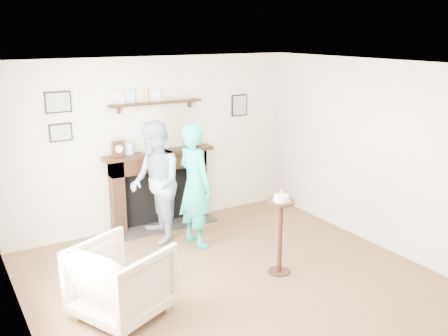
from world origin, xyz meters
The scene contains 6 objects.
ground centered at (0.00, 0.00, 0.00)m, with size 5.00×5.00×0.00m, color brown.
room_shell centered at (0.00, 0.69, 1.62)m, with size 4.54×5.02×2.52m.
armchair centered at (-1.36, 0.31, 0.00)m, with size 0.84×0.86×0.78m, color tan.
man centered at (-0.28, 1.90, 0.00)m, with size 0.82×0.64×1.69m, color silver.
woman centered at (0.12, 1.49, 0.00)m, with size 0.62×0.41×1.69m, color #22C1BB.
pedestal_table centered at (0.60, 0.23, 0.65)m, with size 0.33×0.33×1.06m.
Camera 1 is at (-2.82, -4.17, 2.85)m, focal length 40.00 mm.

